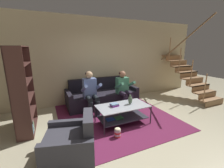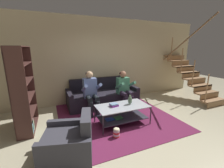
% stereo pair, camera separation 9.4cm
% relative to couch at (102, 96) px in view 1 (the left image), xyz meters
% --- Properties ---
extents(ground, '(16.80, 16.80, 0.00)m').
position_rel_couch_xyz_m(ground, '(0.08, -1.94, -0.29)').
color(ground, '#C0B796').
extents(back_partition, '(8.40, 0.12, 2.90)m').
position_rel_couch_xyz_m(back_partition, '(0.08, 0.52, 1.16)').
color(back_partition, beige).
rests_on(back_partition, ground).
extents(staircase_run, '(0.92, 2.74, 2.90)m').
position_rel_couch_xyz_m(staircase_run, '(3.34, -0.39, 0.82)').
color(staircase_run, '#A6794F').
rests_on(staircase_run, ground).
extents(couch, '(2.33, 0.93, 0.87)m').
position_rel_couch_xyz_m(couch, '(0.00, 0.00, 0.00)').
color(couch, black).
rests_on(couch, ground).
extents(person_seated_left, '(0.50, 0.58, 1.24)m').
position_rel_couch_xyz_m(person_seated_left, '(-0.54, -0.54, 0.39)').
color(person_seated_left, black).
rests_on(person_seated_left, ground).
extents(person_seated_right, '(0.50, 0.58, 1.18)m').
position_rel_couch_xyz_m(person_seated_right, '(0.54, -0.55, 0.36)').
color(person_seated_right, '#2C2133').
rests_on(person_seated_right, ground).
extents(coffee_table, '(1.30, 0.67, 0.48)m').
position_rel_couch_xyz_m(coffee_table, '(-0.01, -1.47, 0.03)').
color(coffee_table, '#ADB2BD').
rests_on(coffee_table, ground).
extents(area_rug, '(3.00, 3.42, 0.01)m').
position_rel_couch_xyz_m(area_rug, '(0.00, -0.86, -0.29)').
color(area_rug, '#691F44').
rests_on(area_rug, ground).
extents(vase, '(0.11, 0.11, 0.24)m').
position_rel_couch_xyz_m(vase, '(0.23, -1.45, 0.30)').
color(vase, '#526A4F').
rests_on(vase, coffee_table).
extents(book_stack, '(0.23, 0.18, 0.07)m').
position_rel_couch_xyz_m(book_stack, '(-0.20, -1.42, 0.22)').
color(book_stack, purple).
rests_on(book_stack, coffee_table).
extents(bookshelf, '(0.37, 1.13, 1.93)m').
position_rel_couch_xyz_m(bookshelf, '(-2.23, -0.81, 0.56)').
color(bookshelf, '#4C2C27').
rests_on(bookshelf, ground).
extents(armchair, '(1.03, 1.02, 0.79)m').
position_rel_couch_xyz_m(armchair, '(-1.40, -2.18, -0.02)').
color(armchair, '#3C3C46').
rests_on(armchair, ground).
extents(popcorn_tub, '(0.14, 0.14, 0.22)m').
position_rel_couch_xyz_m(popcorn_tub, '(-0.39, -1.98, -0.18)').
color(popcorn_tub, red).
rests_on(popcorn_tub, ground).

